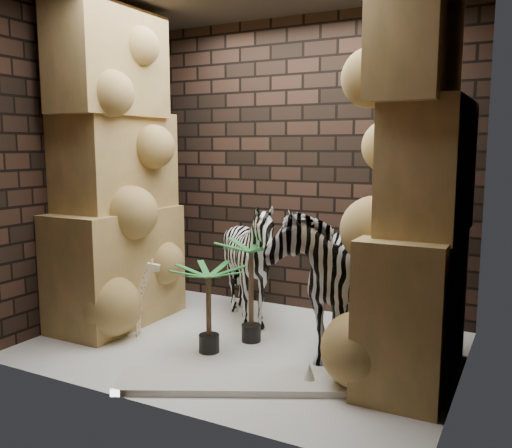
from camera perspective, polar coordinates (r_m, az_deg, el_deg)
The scene contains 13 objects.
floor at distance 4.77m, azimuth -1.33°, elevation -12.68°, with size 3.50×3.50×0.00m, color silver.
wall_back at distance 5.59m, azimuth 4.87°, elevation 6.11°, with size 3.50×3.50×0.00m, color black.
wall_front at distance 3.43m, azimuth -11.61°, elevation 4.72°, with size 3.50×3.50×0.00m, color black.
wall_left at distance 5.53m, azimuth -17.55°, elevation 5.74°, with size 3.00×3.00×0.00m, color black.
wall_right at distance 3.93m, azimuth 21.64°, elevation 4.73°, with size 3.00×3.00×0.00m, color black.
rock_pillar_left at distance 5.29m, azimuth -14.86°, elevation 5.75°, with size 0.68×1.30×3.00m, color tan, non-canonical shape.
rock_pillar_right at distance 3.97m, azimuth 16.89°, elevation 4.98°, with size 0.58×1.25×3.00m, color tan, non-canonical shape.
zebra_right at distance 4.49m, azimuth 7.09°, elevation -4.17°, with size 0.68×1.26×1.49m, color white.
zebra_left at distance 5.17m, azimuth -0.64°, elevation -4.71°, with size 0.97×1.20×1.09m, color white.
giraffe_toy at distance 5.03m, azimuth -13.49°, elevation -7.46°, with size 0.37×0.12×0.73m, color #FDE5B3, non-canonical shape.
palm_front at distance 4.72m, azimuth -0.52°, elevation -7.11°, with size 0.36×0.36×0.91m, color #215B2F, non-canonical shape.
palm_back at distance 4.52m, azimuth -5.03°, elevation -8.93°, with size 0.36×0.36×0.74m, color #215B2F, non-canonical shape.
surfboard at distance 4.03m, azimuth -2.76°, elevation -16.35°, with size 1.62×0.40×0.05m, color silver.
Camera 1 is at (2.16, -3.90, 1.69)m, focal length 37.80 mm.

